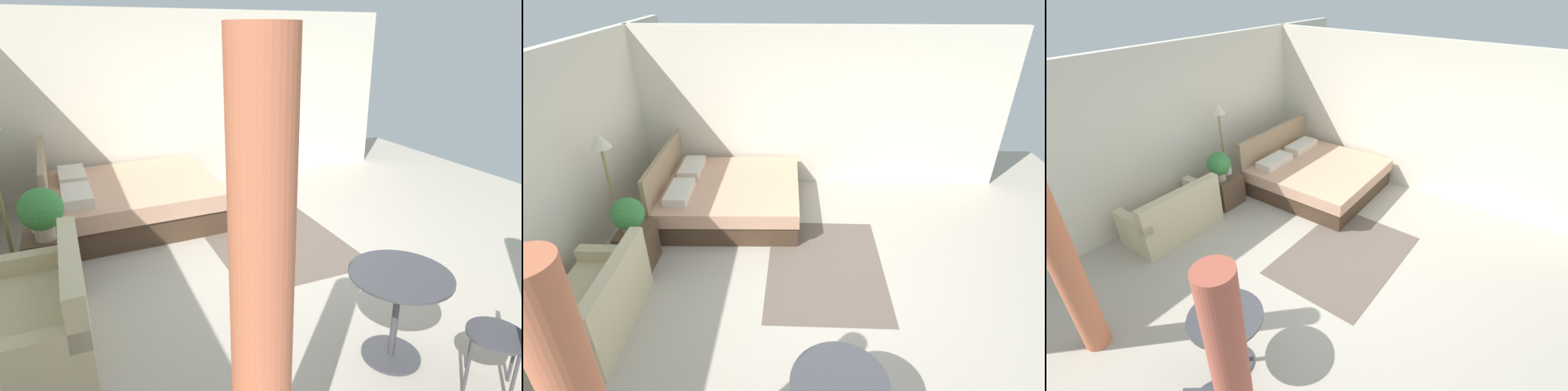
% 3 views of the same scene
% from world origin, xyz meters
% --- Properties ---
extents(ground_plane, '(8.59, 9.18, 0.02)m').
position_xyz_m(ground_plane, '(0.00, 0.00, -0.01)').
color(ground_plane, '#B2A899').
extents(wall_back, '(8.59, 0.12, 2.64)m').
position_xyz_m(wall_back, '(0.00, 3.09, 1.32)').
color(wall_back, silver).
rests_on(wall_back, ground).
extents(wall_right, '(0.12, 6.18, 2.64)m').
position_xyz_m(wall_right, '(2.79, 0.00, 1.32)').
color(wall_right, silver).
rests_on(wall_right, ground).
extents(area_rug, '(2.02, 1.47, 0.01)m').
position_xyz_m(area_rug, '(0.32, -0.02, 0.00)').
color(area_rug, '#66564C').
rests_on(area_rug, ground).
extents(bed, '(2.01, 2.11, 1.01)m').
position_xyz_m(bed, '(1.65, 1.42, 0.28)').
color(bed, '#473323').
rests_on(bed, ground).
extents(couch, '(1.37, 0.79, 0.83)m').
position_xyz_m(couch, '(-0.76, 2.42, 0.29)').
color(couch, beige).
rests_on(couch, ground).
extents(nightstand, '(0.49, 0.39, 0.53)m').
position_xyz_m(nightstand, '(0.28, 2.36, 0.27)').
color(nightstand, brown).
rests_on(nightstand, ground).
extents(potted_plant, '(0.39, 0.39, 0.49)m').
position_xyz_m(potted_plant, '(0.18, 2.35, 0.82)').
color(potted_plant, tan).
rests_on(potted_plant, nightstand).
extents(vase, '(0.14, 0.14, 0.23)m').
position_xyz_m(vase, '(0.40, 2.41, 0.65)').
color(vase, silver).
rests_on(vase, nightstand).
extents(floor_lamp, '(0.31, 0.31, 1.67)m').
position_xyz_m(floor_lamp, '(0.60, 2.70, 1.27)').
color(floor_lamp, '#99844C').
rests_on(floor_lamp, ground).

